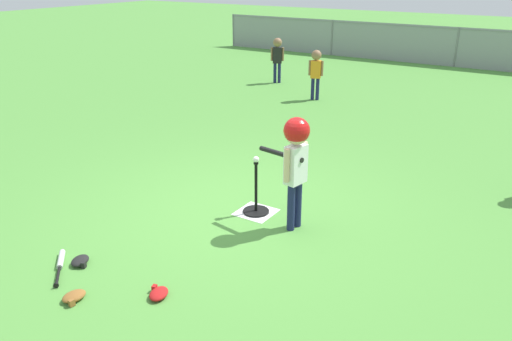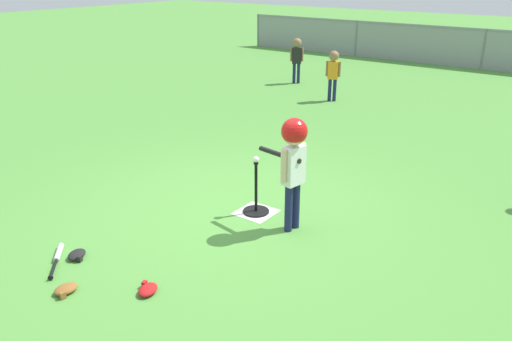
{
  "view_description": "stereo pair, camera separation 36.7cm",
  "coord_description": "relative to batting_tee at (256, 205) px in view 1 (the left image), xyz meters",
  "views": [
    {
      "loc": [
        3.22,
        -4.61,
        2.79
      ],
      "look_at": [
        0.22,
        0.11,
        0.55
      ],
      "focal_mm": 35.89,
      "sensor_mm": 36.0,
      "label": 1
    },
    {
      "loc": [
        3.53,
        -4.41,
        2.79
      ],
      "look_at": [
        0.22,
        0.11,
        0.55
      ],
      "focal_mm": 35.89,
      "sensor_mm": 36.0,
      "label": 2
    }
  ],
  "objects": [
    {
      "name": "glove_near_bats",
      "position": [
        0.17,
        -1.92,
        -0.07
      ],
      "size": [
        0.23,
        0.26,
        0.07
      ],
      "color": "#B21919",
      "rests_on": "ground_plane"
    },
    {
      "name": "baseball_on_tee",
      "position": [
        0.0,
        -0.0,
        0.59
      ],
      "size": [
        0.07,
        0.07,
        0.07
      ],
      "primitive_type": "sphere",
      "color": "white",
      "rests_on": "batting_tee"
    },
    {
      "name": "ground_plane",
      "position": [
        -0.22,
        -0.11,
        -0.1
      ],
      "size": [
        60.0,
        60.0,
        0.0
      ],
      "primitive_type": "plane",
      "color": "#51933D"
    },
    {
      "name": "fielder_near_right",
      "position": [
        -3.55,
        6.59,
        0.62
      ],
      "size": [
        0.3,
        0.22,
        1.13
      ],
      "color": "#191E4C",
      "rests_on": "ground_plane"
    },
    {
      "name": "glove_by_plate",
      "position": [
        -0.87,
        -1.93,
        -0.07
      ],
      "size": [
        0.24,
        0.27,
        0.07
      ],
      "color": "black",
      "rests_on": "ground_plane"
    },
    {
      "name": "batter_child",
      "position": [
        0.57,
        -0.1,
        0.83
      ],
      "size": [
        0.65,
        0.37,
        1.31
      ],
      "color": "#191E4C",
      "rests_on": "ground_plane"
    },
    {
      "name": "home_plate",
      "position": [
        0.0,
        -0.0,
        -0.1
      ],
      "size": [
        0.44,
        0.44,
        0.01
      ],
      "primitive_type": "cube",
      "color": "white",
      "rests_on": "ground_plane"
    },
    {
      "name": "glove_tossed_aside",
      "position": [
        -0.44,
        -2.37,
        -0.07
      ],
      "size": [
        0.19,
        0.24,
        0.07
      ],
      "color": "brown",
      "rests_on": "ground_plane"
    },
    {
      "name": "fielder_deep_right",
      "position": [
        -1.92,
        5.48,
        0.61
      ],
      "size": [
        0.31,
        0.22,
        1.1
      ],
      "color": "#191E4C",
      "rests_on": "ground_plane"
    },
    {
      "name": "batting_tee",
      "position": [
        0.0,
        0.0,
        0.0
      ],
      "size": [
        0.32,
        0.32,
        0.65
      ],
      "color": "black",
      "rests_on": "ground_plane"
    },
    {
      "name": "spare_bat_silver",
      "position": [
        -1.02,
        -2.06,
        -0.07
      ],
      "size": [
        0.5,
        0.47,
        0.06
      ],
      "color": "silver",
      "rests_on": "ground_plane"
    },
    {
      "name": "outfield_fence",
      "position": [
        -0.22,
        11.36,
        0.51
      ],
      "size": [
        16.06,
        0.06,
        1.15
      ],
      "color": "slate",
      "rests_on": "ground_plane"
    }
  ]
}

